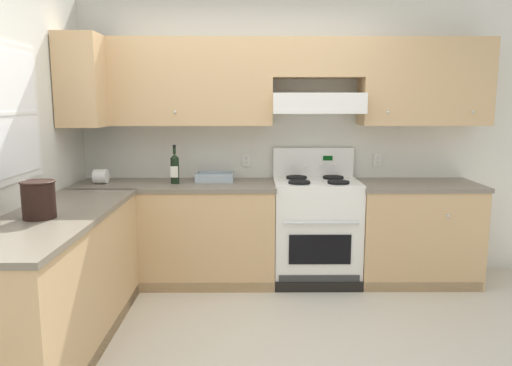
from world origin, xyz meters
The scene contains 10 objects.
ground_plane centered at (0.00, 0.00, 0.00)m, with size 7.04×7.04×0.00m, color beige.
wall_back centered at (0.41, 1.53, 1.48)m, with size 4.68×0.57×2.55m.
wall_left centered at (-1.59, 0.23, 1.34)m, with size 0.47×4.00×2.55m.
counter_back_run centered at (0.16, 1.24, 0.45)m, with size 3.60×0.65×0.91m.
counter_left_run centered at (-1.24, 0.00, 0.45)m, with size 0.63×1.91×0.91m.
stove centered at (0.61, 1.25, 0.48)m, with size 0.76×0.62×1.20m.
wine_bottle centered at (-0.65, 1.23, 1.05)m, with size 0.08×0.08×0.34m.
bowl centered at (-0.31, 1.36, 0.94)m, with size 0.34×0.23×0.08m.
bucket centered at (-1.29, -0.10, 1.03)m, with size 0.21×0.21×0.24m.
paper_towel_roll centered at (-1.31, 1.23, 0.97)m, with size 0.12×0.13×0.13m.
Camera 1 is at (0.04, -3.06, 1.62)m, focal length 34.24 mm.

